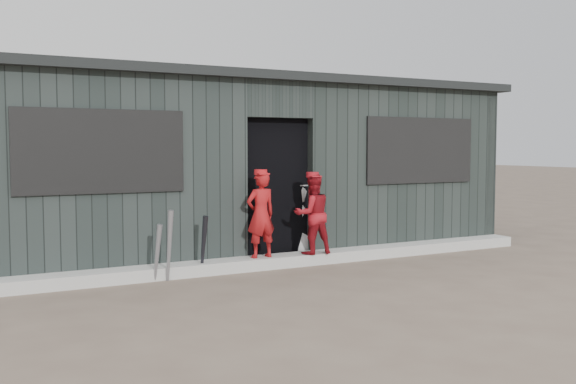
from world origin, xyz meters
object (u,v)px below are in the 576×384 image
player_red_right (312,214)px  dugout (237,167)px  bat_right (203,245)px  player_grey_back (301,221)px  bat_left (157,253)px  bat_mid (169,246)px  player_red_left (261,215)px

player_red_right → dugout: 1.90m
bat_right → player_red_right: size_ratio=0.70×
player_grey_back → bat_left: bearing=31.4°
bat_right → player_grey_back: player_grey_back is taller
bat_left → player_red_right: (2.19, 0.13, 0.34)m
bat_mid → player_grey_back: (2.18, 0.71, 0.11)m
bat_mid → player_grey_back: bearing=18.2°
bat_mid → bat_right: 0.52m
player_red_left → bat_right: bearing=-0.3°
bat_left → player_red_left: player_red_left is taller
player_grey_back → dugout: (-0.45, 1.24, 0.74)m
player_grey_back → player_red_right: bearing=93.2°
bat_mid → player_grey_back: player_grey_back is taller
bat_mid → dugout: (1.72, 1.95, 0.85)m
bat_left → player_grey_back: size_ratio=0.64×
bat_right → player_red_left: 0.90m
player_red_right → player_grey_back: 0.57m
player_red_left → dugout: (0.41, 1.71, 0.57)m
bat_left → bat_right: bearing=10.1°
player_grey_back → dugout: size_ratio=0.13×
player_red_left → player_grey_back: 1.00m
dugout → bat_right: bearing=-124.6°
bat_right → player_grey_back: bearing=18.2°
player_red_left → player_red_right: 0.75m
bat_left → bat_mid: bat_mid is taller
player_grey_back → dugout: bearing=-54.5°
player_red_right → dugout: size_ratio=0.13×
bat_mid → player_grey_back: 2.29m
player_red_right → dugout: (-0.34, 1.77, 0.59)m
bat_mid → bat_left: bearing=159.6°
bat_left → bat_mid: bearing=-20.4°
bat_right → player_red_left: player_red_left is taller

